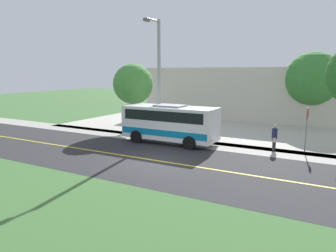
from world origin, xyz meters
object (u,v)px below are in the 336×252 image
pedestrian_with_bags (275,137)px  commercial_building (253,92)px  shuttle_bus_front (170,122)px  stop_sign (307,122)px  street_light_pole (158,76)px  tree_curbside (133,84)px  tree_lot_edge (313,79)px

pedestrian_with_bags → commercial_building: (-15.76, -5.43, 1.82)m
shuttle_bus_front → commercial_building: bearing=174.7°
stop_sign → street_light_pole: bearing=-83.1°
stop_sign → tree_curbside: bearing=-95.3°
stop_sign → tree_lot_edge: bearing=-176.3°
commercial_building → shuttle_bus_front: bearing=-5.3°
commercial_building → tree_lot_edge: bearing=58.4°
pedestrian_with_bags → street_light_pole: 9.09m
shuttle_bus_front → pedestrian_with_bags: (-1.16, 7.01, -0.59)m
street_light_pole → tree_curbside: (-2.51, -4.01, -0.77)m
street_light_pole → tree_curbside: bearing=-122.1°
shuttle_bus_front → pedestrian_with_bags: 7.13m
shuttle_bus_front → tree_lot_edge: 15.50m
stop_sign → street_light_pole: size_ratio=0.33×
tree_curbside → shuttle_bus_front: bearing=60.7°
shuttle_bus_front → tree_lot_edge: tree_lot_edge is taller
street_light_pole → commercial_building: street_light_pole is taller
pedestrian_with_bags → stop_sign: bearing=104.2°
street_light_pole → tree_lot_edge: street_light_pole is taller
street_light_pole → commercial_building: size_ratio=0.39×
street_light_pole → shuttle_bus_front: bearing=71.3°
tree_curbside → commercial_building: bearing=154.1°
tree_curbside → tree_lot_edge: bearing=127.0°
tree_lot_edge → stop_sign: bearing=3.7°
pedestrian_with_bags → tree_lot_edge: (-11.76, 1.08, 3.42)m
shuttle_bus_front → commercial_building: 17.04m
pedestrian_with_bags → stop_sign: (-0.46, 1.81, 1.04)m
shuttle_bus_front → stop_sign: 8.97m
shuttle_bus_front → tree_curbside: 6.46m
tree_curbside → tree_lot_edge: 16.63m
tree_lot_edge → commercial_building: bearing=-121.6°
shuttle_bus_front → tree_curbside: bearing=-119.3°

